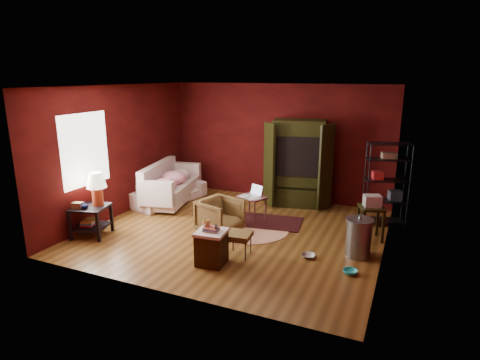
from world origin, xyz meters
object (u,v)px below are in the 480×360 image
Objects in this scene: armchair at (220,214)px; laptop_desk at (252,198)px; side_table at (94,198)px; wire_shelving at (387,181)px; tv_armoire at (298,162)px; hamper at (212,247)px; sofa at (169,188)px.

armchair is 1.03m from laptop_desk.
wire_shelving is (5.03, 2.80, 0.20)m from side_table.
tv_armoire is (3.04, 3.32, 0.31)m from side_table.
wire_shelving is (2.42, 3.00, 0.64)m from hamper.
side_table is (-0.18, -2.27, 0.36)m from sofa.
tv_armoire is (0.90, 2.26, 0.68)m from armchair.
armchair reaches higher than sofa.
laptop_desk is 0.42× the size of wire_shelving.
side_table is at bearing -143.33° from tv_armoire.
laptop_desk is (2.41, 2.05, -0.29)m from side_table.
side_table is 1.87× the size of hamper.
wire_shelving is at bearing -25.44° from tv_armoire.
laptop_desk is at bearing 40.37° from side_table.
sofa is 4.92m from wire_shelving.
tv_armoire is 1.18× the size of wire_shelving.
hamper is 2.26m from laptop_desk.
tv_armoire is (0.42, 3.52, 0.75)m from hamper.
sofa reaches higher than hamper.
sofa is 3.12m from tv_armoire.
tv_armoire reaches higher than side_table.
tv_armoire is at bearing -57.16° from sofa.
hamper is at bearing -60.68° from laptop_desk.
hamper is 3.91m from wire_shelving.
sofa is 2.55× the size of armchair.
laptop_desk is (0.28, 0.99, 0.08)m from armchair.
side_table is 5.76m from wire_shelving.
laptop_desk is at bearing 177.56° from wire_shelving.
side_table is 0.61× the size of tv_armoire.
armchair is at bearing -167.41° from wire_shelving.
hamper is at bearing -4.37° from side_table.
side_table is 2.66m from hamper.
sofa is 0.94× the size of tv_armoire.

